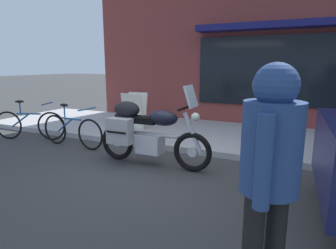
# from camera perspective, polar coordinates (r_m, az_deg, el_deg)

# --- Properties ---
(ground_plane) EXTENTS (80.00, 80.00, 0.00)m
(ground_plane) POSITION_cam_1_polar(r_m,az_deg,el_deg) (4.84, -1.72, -9.00)
(ground_plane) COLOR #3A3A3A
(touring_motorcycle) EXTENTS (2.11, 0.67, 1.41)m
(touring_motorcycle) POSITION_cam_1_polar(r_m,az_deg,el_deg) (4.94, -4.61, -1.22)
(touring_motorcycle) COLOR black
(touring_motorcycle) RESTS_ON ground_plane
(parked_bicycle) EXTENTS (1.66, 0.48, 0.91)m
(parked_bicycle) POSITION_cam_1_polar(r_m,az_deg,el_deg) (6.40, -18.52, -1.08)
(parked_bicycle) COLOR black
(parked_bicycle) RESTS_ON ground_plane
(pedestrian_walking) EXTENTS (0.41, 0.56, 1.73)m
(pedestrian_walking) POSITION_cam_1_polar(r_m,az_deg,el_deg) (1.98, 19.50, -7.15)
(pedestrian_walking) COLOR black
(pedestrian_walking) RESTS_ON ground_plane
(sandwich_board_sign) EXTENTS (0.55, 0.41, 0.90)m
(sandwich_board_sign) POSITION_cam_1_polar(r_m,az_deg,el_deg) (7.35, -6.61, 2.76)
(sandwich_board_sign) COLOR silver
(sandwich_board_sign) RESTS_ON sidewalk_curb
(second_bicycle_by_cafe) EXTENTS (1.62, 0.70, 0.92)m
(second_bicycle_by_cafe) POSITION_cam_1_polar(r_m,az_deg,el_deg) (7.39, -25.78, 0.06)
(second_bicycle_by_cafe) COLOR black
(second_bicycle_by_cafe) RESTS_ON ground_plane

